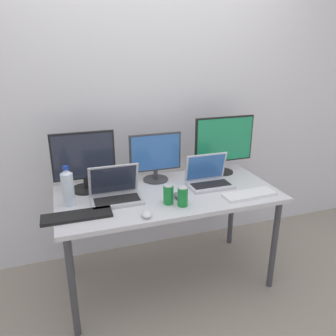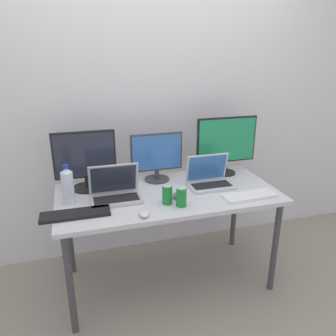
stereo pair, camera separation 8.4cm
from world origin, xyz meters
name	(u,v)px [view 1 (the left image)]	position (x,y,z in m)	size (l,w,h in m)	color
ground_plane	(168,279)	(0.00, 0.00, 0.00)	(16.00, 16.00, 0.00)	gray
wall_back	(145,100)	(0.00, 0.59, 1.30)	(7.00, 0.08, 2.60)	silver
work_desk	(168,201)	(0.00, 0.00, 0.67)	(1.53, 0.74, 0.74)	#424247
monitor_left	(84,161)	(-0.54, 0.23, 0.96)	(0.43, 0.21, 0.42)	black
monitor_center	(155,156)	(-0.02, 0.24, 0.93)	(0.39, 0.19, 0.37)	#38383D
monitor_right	(224,142)	(0.54, 0.23, 0.99)	(0.49, 0.17, 0.46)	black
laptop_silver	(116,192)	(-0.37, 0.00, 0.79)	(0.33, 0.23, 0.23)	#B7B7BC
laptop_secondary	(208,178)	(0.32, 0.03, 0.79)	(0.32, 0.22, 0.23)	silver
keyboard_main	(249,194)	(0.51, -0.24, 0.75)	(0.37, 0.13, 0.02)	white
keyboard_aux	(77,216)	(-0.63, -0.17, 0.75)	(0.41, 0.13, 0.02)	black
mouse_by_keyboard	(178,196)	(0.03, -0.11, 0.76)	(0.06, 0.09, 0.04)	slate
mouse_by_laptop	(146,214)	(-0.24, -0.29, 0.76)	(0.06, 0.10, 0.03)	silver
water_bottle	(68,187)	(-0.66, 0.02, 0.86)	(0.08, 0.08, 0.26)	silver
soda_can_near_keyboard	(168,194)	(-0.05, -0.17, 0.80)	(0.07, 0.07, 0.13)	#197F33
soda_can_by_laptop	(183,197)	(0.02, -0.23, 0.80)	(0.07, 0.07, 0.13)	#197F33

